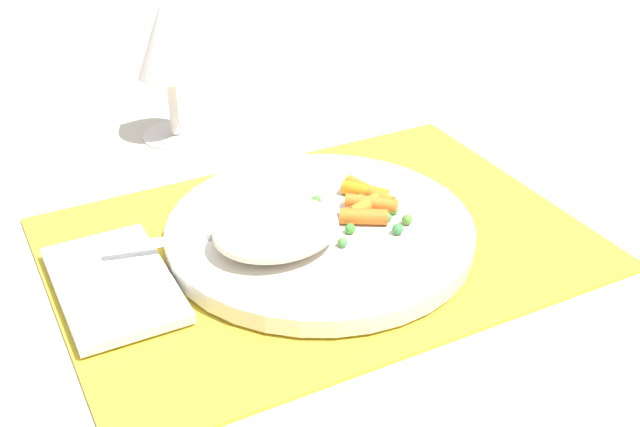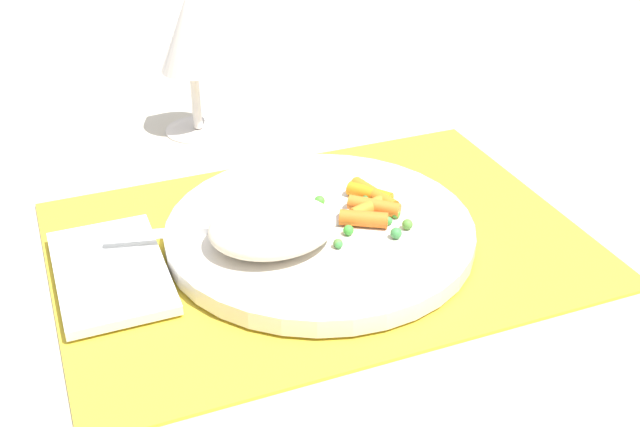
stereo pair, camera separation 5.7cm
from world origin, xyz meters
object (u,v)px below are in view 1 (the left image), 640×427
Objects in this scene: fork at (262,229)px; napkin at (114,284)px; rice_mound at (276,229)px; carrot_portion at (367,201)px; plate at (320,231)px; wine_glass at (167,43)px.

napkin is at bearing 179.80° from fork.
napkin is (-0.13, 0.03, -0.03)m from rice_mound.
carrot_portion is 0.55× the size of napkin.
napkin is (-0.12, 0.00, -0.01)m from fork.
rice_mound is 0.03m from fork.
napkin is at bearing 168.81° from rice_mound.
plate is at bearing -174.67° from carrot_portion.
plate is at bearing -12.91° from fork.
napkin is at bearing 176.19° from plate.
plate is 1.27× the size of fork.
rice_mound is 0.10m from carrot_portion.
plate is at bearing -3.81° from napkin.
rice_mound is at bearing -163.57° from plate.
rice_mound is 1.34× the size of carrot_portion.
fork is 0.13m from napkin.
fork is 1.35× the size of wine_glass.
rice_mound reaches higher than fork.
wine_glass is at bearing 88.08° from fork.
wine_glass is at bearing 61.99° from napkin.
rice_mound is at bearing -91.29° from wine_glass.
carrot_portion is 0.28m from wine_glass.
rice_mound is 0.13m from napkin.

